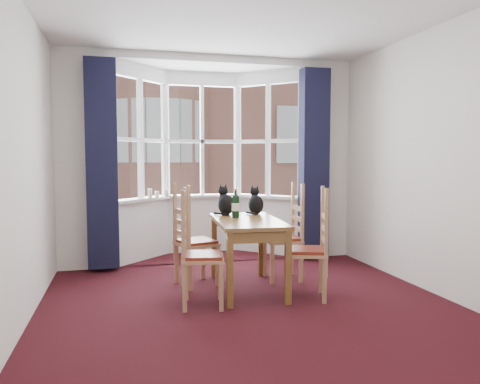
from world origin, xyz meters
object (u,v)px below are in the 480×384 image
object	(u,v)px
chair_left_near	(193,258)
chair_right_far	(290,239)
wine_bottle	(236,205)
candle_short	(157,194)
chair_left_far	(189,244)
chair_right_near	(315,252)
candle_tall	(150,193)
cat_right	(256,203)
candle_extra	(166,193)
cat_left	(226,203)
dining_table	(247,229)

from	to	relation	value
chair_left_near	chair_right_far	xyz separation A→B (m)	(1.25, 0.71, 0.00)
wine_bottle	candle_short	bearing A→B (deg)	113.94
chair_left_far	chair_right_near	world-z (taller)	same
chair_left_near	candle_tall	world-z (taller)	candle_tall
cat_right	candle_extra	bearing A→B (deg)	123.77
chair_right_far	candle_short	world-z (taller)	candle_short
candle_short	candle_extra	size ratio (longest dim) A/B	0.82
cat_left	candle_tall	world-z (taller)	cat_left
chair_right_far	candle_tall	distance (m)	2.18
candle_short	chair_right_near	bearing A→B (deg)	-58.04
chair_left_far	chair_right_near	size ratio (longest dim) A/B	1.00
chair_left_near	chair_right_near	bearing A→B (deg)	-2.57
cat_left	candle_short	size ratio (longest dim) A/B	3.85
candle_extra	cat_right	bearing A→B (deg)	-56.23
dining_table	candle_extra	world-z (taller)	candle_extra
dining_table	candle_extra	distance (m)	1.97
cat_left	candle_extra	world-z (taller)	cat_left
dining_table	chair_left_near	distance (m)	0.79
chair_right_far	cat_left	distance (m)	0.87
chair_left_far	candle_extra	world-z (taller)	candle_extra
candle_tall	candle_short	size ratio (longest dim) A/B	1.38
chair_right_near	chair_right_far	distance (m)	0.77
chair_left_near	chair_left_far	bearing A→B (deg)	85.26
chair_right_far	dining_table	bearing A→B (deg)	-153.70
cat_right	candle_tall	size ratio (longest dim) A/B	2.65
wine_bottle	candle_tall	xyz separation A→B (m)	(-0.83, 1.63, 0.02)
dining_table	wine_bottle	distance (m)	0.31
wine_bottle	chair_right_far	bearing A→B (deg)	11.95
chair_right_far	cat_left	xyz separation A→B (m)	(-0.74, 0.18, 0.43)
chair_left_far	candle_short	world-z (taller)	candle_short
chair_left_far	cat_right	world-z (taller)	cat_right
cat_left	chair_left_near	bearing A→B (deg)	-120.20
candle_short	candle_tall	bearing A→B (deg)	-162.68
chair_right_far	candle_extra	size ratio (longest dim) A/B	8.17
chair_left_near	chair_right_near	xyz separation A→B (m)	(1.24, -0.06, 0.00)
chair_left_near	chair_left_far	size ratio (longest dim) A/B	1.00
chair_left_far	chair_right_far	distance (m)	1.19
chair_right_far	wine_bottle	bearing A→B (deg)	-168.05
cat_right	candle_tall	distance (m)	1.76
chair_right_near	dining_table	bearing A→B (deg)	141.52
chair_right_near	wine_bottle	distance (m)	1.02
chair_left_near	cat_right	xyz separation A→B (m)	(0.88, 0.86, 0.43)
chair_left_near	candle_tall	bearing A→B (deg)	97.18
chair_left_near	chair_left_far	world-z (taller)	same
chair_right_near	candle_extra	xyz separation A→B (m)	(-1.29, 2.30, 0.45)
cat_right	candle_tall	world-z (taller)	cat_right
wine_bottle	candle_tall	bearing A→B (deg)	117.08
chair_right_far	cat_right	xyz separation A→B (m)	(-0.38, 0.15, 0.43)
chair_left_near	chair_right_near	distance (m)	1.24
cat_right	cat_left	bearing A→B (deg)	176.24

